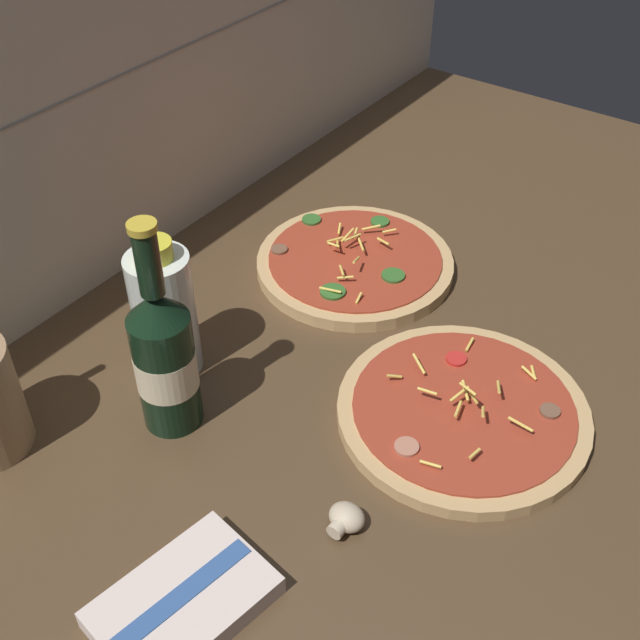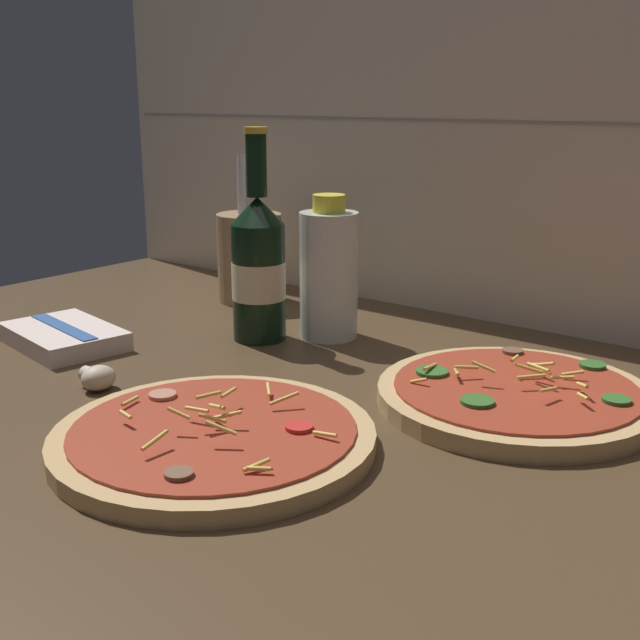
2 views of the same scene
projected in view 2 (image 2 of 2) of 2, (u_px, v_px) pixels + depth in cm
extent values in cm
cube|color=#4C3823|center=(329.00, 446.00, 75.90)|extent=(160.00, 90.00, 2.50)
cube|color=beige|center=(547.00, 122.00, 102.45)|extent=(160.00, 1.00, 60.00)
cube|color=gray|center=(545.00, 122.00, 102.03)|extent=(156.80, 0.16, 0.30)
cylinder|color=tan|center=(214.00, 438.00, 72.55)|extent=(29.44, 29.44, 1.65)
cylinder|color=#9E3823|center=(213.00, 428.00, 72.29)|extent=(25.91, 25.91, 0.30)
cylinder|color=brown|center=(179.00, 474.00, 62.88)|extent=(2.35, 2.35, 0.40)
cylinder|color=#B7755B|center=(163.00, 395.00, 79.40)|extent=(2.76, 2.76, 0.40)
cylinder|color=red|center=(303.00, 428.00, 71.47)|extent=(2.55, 2.55, 0.40)
cylinder|color=#EFCC56|center=(208.00, 395.00, 71.36)|extent=(1.05, 2.48, 0.37)
cylinder|color=#EFCC56|center=(269.00, 389.00, 79.44)|extent=(1.64, 1.54, 0.93)
cylinder|color=#EFCC56|center=(130.00, 401.00, 77.22)|extent=(0.93, 2.39, 0.39)
cylinder|color=#EFCC56|center=(325.00, 434.00, 69.66)|extent=(2.40, 0.66, 0.55)
cylinder|color=#EFCC56|center=(259.00, 469.00, 63.20)|extent=(1.85, 1.43, 0.36)
cylinder|color=#EFCC56|center=(155.00, 440.00, 66.71)|extent=(0.62, 3.03, 0.94)
cylinder|color=#EFCC56|center=(179.00, 413.00, 70.37)|extent=(2.11, 1.19, 1.05)
cylinder|color=#EFCC56|center=(221.00, 428.00, 67.85)|extent=(2.64, 1.56, 1.20)
cylinder|color=#EFCC56|center=(217.00, 407.00, 72.43)|extent=(2.86, 1.19, 0.94)
cylinder|color=#EFCC56|center=(229.00, 393.00, 75.90)|extent=(0.84, 2.37, 0.41)
cylinder|color=#EFCC56|center=(213.00, 418.00, 70.97)|extent=(2.09, 2.02, 1.12)
cylinder|color=#EFCC56|center=(126.00, 415.00, 72.38)|extent=(1.87, 0.63, 0.46)
cylinder|color=#EFCC56|center=(227.00, 415.00, 71.65)|extent=(2.31, 2.14, 0.93)
cylinder|color=#EFCC56|center=(256.00, 465.00, 63.72)|extent=(1.12, 2.41, 0.69)
cylinder|color=#EFCC56|center=(197.00, 409.00, 72.97)|extent=(2.46, 0.91, 0.40)
cylinder|color=#EFCC56|center=(284.00, 398.00, 76.21)|extent=(1.83, 2.75, 1.11)
cylinder|color=tan|center=(515.00, 397.00, 82.34)|extent=(28.33, 28.33, 1.83)
cylinder|color=#9E3823|center=(516.00, 387.00, 82.05)|extent=(24.93, 24.93, 0.30)
cylinder|color=#336628|center=(477.00, 401.00, 77.24)|extent=(3.30, 3.30, 0.40)
cylinder|color=#336628|center=(592.00, 365.00, 87.61)|extent=(2.90, 2.90, 0.40)
cylinder|color=#336628|center=(432.00, 372.00, 85.53)|extent=(3.50, 3.50, 0.40)
cylinder|color=#336628|center=(617.00, 400.00, 77.63)|extent=(2.83, 2.83, 0.40)
cylinder|color=brown|center=(513.00, 351.00, 92.41)|extent=(2.40, 2.40, 0.40)
cylinder|color=#EFCC56|center=(582.00, 385.00, 78.99)|extent=(2.02, 2.41, 0.96)
cylinder|color=#EFCC56|center=(538.00, 367.00, 81.70)|extent=(2.81, 1.26, 0.37)
cylinder|color=#EFCC56|center=(573.00, 373.00, 83.59)|extent=(2.15, 1.37, 0.82)
cylinder|color=#EFCC56|center=(484.00, 367.00, 81.64)|extent=(2.52, 1.03, 1.10)
cylinder|color=#EFCC56|center=(457.00, 372.00, 83.58)|extent=(1.63, 2.04, 0.56)
cylinder|color=#EFCC56|center=(531.00, 377.00, 80.76)|extent=(2.33, 2.42, 0.50)
cylinder|color=#EFCC56|center=(515.00, 358.00, 84.44)|extent=(0.55, 1.88, 0.37)
cylinder|color=#EFCC56|center=(419.00, 381.00, 82.23)|extent=(1.88, 0.68, 0.93)
cylinder|color=#EFCC56|center=(583.00, 396.00, 76.49)|extent=(1.75, 1.70, 0.61)
cylinder|color=#EFCC56|center=(548.00, 390.00, 77.61)|extent=(1.02, 2.49, 0.59)
cylinder|color=#EFCC56|center=(466.00, 367.00, 83.87)|extent=(2.07, 2.06, 0.56)
cylinder|color=#EFCC56|center=(562.00, 377.00, 81.33)|extent=(2.28, 1.21, 0.62)
cylinder|color=#EFCC56|center=(541.00, 364.00, 82.37)|extent=(2.87, 0.57, 1.17)
cylinder|color=#EFCC56|center=(430.00, 367.00, 85.73)|extent=(0.85, 3.31, 0.75)
cylinder|color=#EFCC56|center=(529.00, 369.00, 84.06)|extent=(2.63, 1.97, 1.17)
cylinder|color=#EFCC56|center=(541.00, 369.00, 84.34)|extent=(2.62, 1.45, 0.57)
cylinder|color=black|center=(259.00, 282.00, 103.22)|extent=(6.89, 6.89, 15.09)
cone|color=black|center=(257.00, 210.00, 100.71)|extent=(6.89, 6.89, 3.47)
cylinder|color=black|center=(256.00, 165.00, 99.20)|extent=(2.62, 2.62, 7.71)
cylinder|color=gold|center=(256.00, 130.00, 98.05)|extent=(3.01, 3.01, 0.80)
cylinder|color=beige|center=(259.00, 280.00, 103.13)|extent=(6.96, 6.96, 4.83)
cylinder|color=silver|center=(329.00, 276.00, 104.01)|extent=(7.62, 7.62, 16.46)
cylinder|color=yellow|center=(329.00, 203.00, 101.48)|extent=(4.19, 4.19, 2.24)
cylinder|color=beige|center=(90.00, 375.00, 87.45)|extent=(1.75, 1.75, 1.75)
ellipsoid|color=#C6B293|center=(99.00, 378.00, 86.52)|extent=(3.30, 3.89, 2.72)
cylinder|color=#9E7A56|center=(250.00, 258.00, 123.18)|extent=(9.89, 9.89, 13.48)
cylinder|color=#BCBCC1|center=(259.00, 210.00, 122.28)|extent=(3.76, 2.14, 17.15)
cylinder|color=#BCBCC1|center=(242.00, 211.00, 121.24)|extent=(3.30, 3.72, 17.06)
cube|color=beige|center=(64.00, 337.00, 101.90)|extent=(17.61, 13.34, 2.40)
cube|color=#335693|center=(63.00, 327.00, 101.56)|extent=(15.34, 4.47, 0.16)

